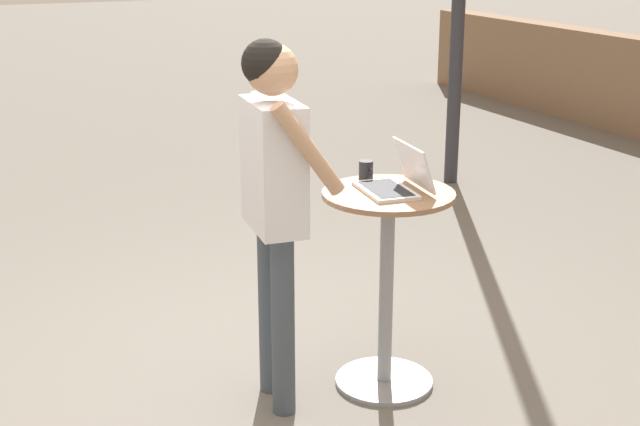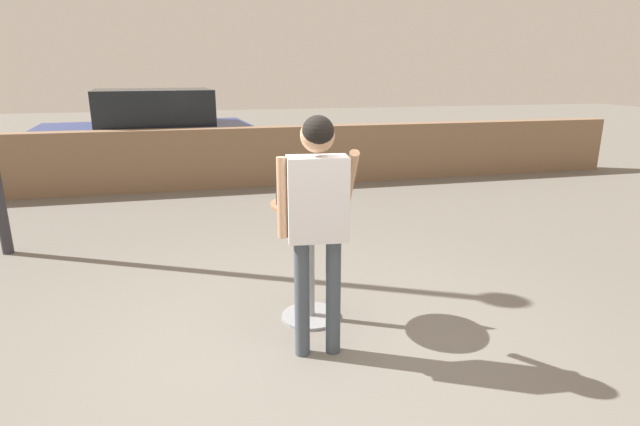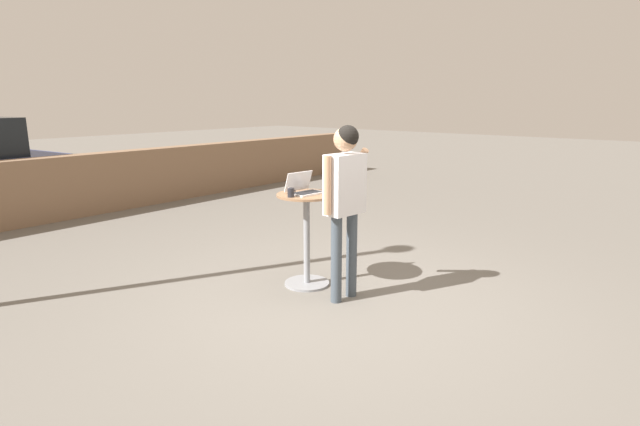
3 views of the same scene
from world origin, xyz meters
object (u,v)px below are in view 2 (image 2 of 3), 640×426
object	(u,v)px
coffee_mug	(281,198)
parked_car_near_street	(149,135)
cafe_table	(310,251)
laptop	(310,195)
standing_person	(317,207)

from	to	relation	value
coffee_mug	parked_car_near_street	bearing A→B (deg)	103.51
cafe_table	laptop	distance (m)	0.47
coffee_mug	standing_person	distance (m)	0.59
laptop	standing_person	size ratio (longest dim) A/B	0.21
standing_person	parked_car_near_street	bearing A→B (deg)	103.77
laptop	parked_car_near_street	world-z (taller)	parked_car_near_street
parked_car_near_street	standing_person	bearing A→B (deg)	-76.23
laptop	cafe_table	bearing A→B (deg)	-98.10
cafe_table	standing_person	distance (m)	0.77
standing_person	parked_car_near_street	world-z (taller)	standing_person
cafe_table	coffee_mug	size ratio (longest dim) A/B	9.62
coffee_mug	laptop	bearing A→B (deg)	8.28
cafe_table	parked_car_near_street	world-z (taller)	parked_car_near_street
coffee_mug	parked_car_near_street	world-z (taller)	parked_car_near_street
laptop	coffee_mug	xyz separation A→B (m)	(-0.24, -0.04, -0.00)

